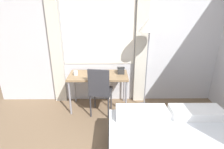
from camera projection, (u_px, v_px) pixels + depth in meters
wall_back_with_window at (115, 40)px, 3.55m from camera, size 5.20×0.13×2.70m
desk at (98, 77)px, 3.45m from camera, size 1.15×0.58×0.73m
desk_chair at (100, 89)px, 3.23m from camera, size 0.46×0.46×0.97m
standing_lamp at (149, 33)px, 3.13m from camera, size 0.39×0.39×1.80m
telephone at (121, 70)px, 3.49m from camera, size 0.15×0.19×0.12m
book at (98, 73)px, 3.47m from camera, size 0.26×0.19×0.02m
mug at (76, 73)px, 3.38m from camera, size 0.08×0.08×0.08m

